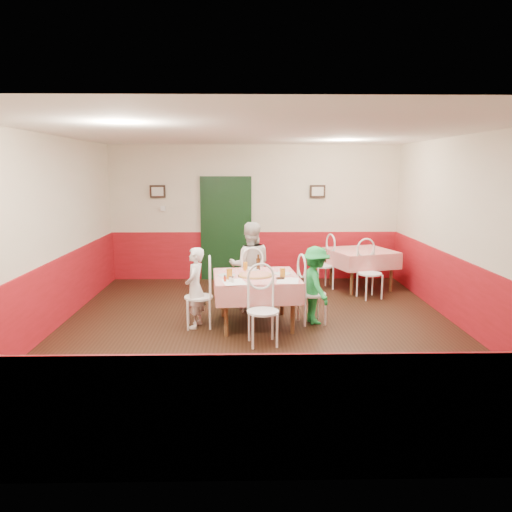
{
  "coord_description": "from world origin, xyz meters",
  "views": [
    {
      "loc": [
        -0.18,
        -6.9,
        2.32
      ],
      "look_at": [
        -0.04,
        0.3,
        1.05
      ],
      "focal_mm": 35.0,
      "sensor_mm": 36.0,
      "label": 1
    }
  ],
  "objects_px": {
    "chair_right": "(312,294)",
    "chair_second_b": "(370,274)",
    "glass_b": "(283,273)",
    "second_table": "(360,269)",
    "chair_left": "(199,297)",
    "chair_far": "(251,283)",
    "chair_second_a": "(322,266)",
    "wallet": "(280,278)",
    "glass_a": "(229,274)",
    "glass_c": "(245,266)",
    "diner_right": "(315,285)",
    "main_table": "(256,300)",
    "beer_bottle": "(258,263)",
    "pizza": "(255,275)",
    "diner_far": "(250,266)",
    "chair_near": "(263,312)",
    "diner_left": "(195,288)"
  },
  "relations": [
    {
      "from": "chair_right",
      "to": "chair_second_b",
      "type": "bearing_deg",
      "value": -52.46
    },
    {
      "from": "glass_b",
      "to": "second_table",
      "type": "bearing_deg",
      "value": 55.31
    },
    {
      "from": "chair_right",
      "to": "chair_second_b",
      "type": "height_order",
      "value": "same"
    },
    {
      "from": "chair_left",
      "to": "chair_far",
      "type": "distance_m",
      "value": 1.2
    },
    {
      "from": "chair_second_a",
      "to": "second_table",
      "type": "bearing_deg",
      "value": 72.69
    },
    {
      "from": "chair_far",
      "to": "chair_second_b",
      "type": "xyz_separation_m",
      "value": [
        2.16,
        0.68,
        0.0
      ]
    },
    {
      "from": "wallet",
      "to": "glass_a",
      "type": "bearing_deg",
      "value": 176.15
    },
    {
      "from": "chair_second_b",
      "to": "glass_c",
      "type": "relative_size",
      "value": 6.88
    },
    {
      "from": "glass_c",
      "to": "second_table",
      "type": "bearing_deg",
      "value": 40.44
    },
    {
      "from": "second_table",
      "to": "diner_right",
      "type": "relative_size",
      "value": 0.95
    },
    {
      "from": "main_table",
      "to": "beer_bottle",
      "type": "distance_m",
      "value": 0.65
    },
    {
      "from": "chair_right",
      "to": "pizza",
      "type": "distance_m",
      "value": 0.93
    },
    {
      "from": "chair_left",
      "to": "pizza",
      "type": "bearing_deg",
      "value": 86.32
    },
    {
      "from": "main_table",
      "to": "diner_far",
      "type": "bearing_deg",
      "value": 95.04
    },
    {
      "from": "chair_near",
      "to": "chair_second_b",
      "type": "distance_m",
      "value": 3.11
    },
    {
      "from": "glass_c",
      "to": "chair_second_b",
      "type": "bearing_deg",
      "value": 27.37
    },
    {
      "from": "chair_near",
      "to": "glass_a",
      "type": "xyz_separation_m",
      "value": [
        -0.46,
        0.57,
        0.39
      ]
    },
    {
      "from": "chair_near",
      "to": "wallet",
      "type": "height_order",
      "value": "chair_near"
    },
    {
      "from": "chair_right",
      "to": "diner_left",
      "type": "distance_m",
      "value": 1.76
    },
    {
      "from": "beer_bottle",
      "to": "diner_right",
      "type": "xyz_separation_m",
      "value": [
        0.85,
        -0.34,
        -0.28
      ]
    },
    {
      "from": "glass_c",
      "to": "wallet",
      "type": "bearing_deg",
      "value": -51.45
    },
    {
      "from": "glass_a",
      "to": "diner_right",
      "type": "bearing_deg",
      "value": 15.35
    },
    {
      "from": "chair_near",
      "to": "beer_bottle",
      "type": "height_order",
      "value": "beer_bottle"
    },
    {
      "from": "chair_near",
      "to": "diner_right",
      "type": "relative_size",
      "value": 0.77
    },
    {
      "from": "glass_b",
      "to": "diner_far",
      "type": "distance_m",
      "value": 1.18
    },
    {
      "from": "glass_a",
      "to": "diner_far",
      "type": "relative_size",
      "value": 0.1
    },
    {
      "from": "beer_bottle",
      "to": "glass_a",
      "type": "bearing_deg",
      "value": -121.53
    },
    {
      "from": "glass_b",
      "to": "glass_c",
      "type": "relative_size",
      "value": 1.07
    },
    {
      "from": "chair_near",
      "to": "diner_left",
      "type": "xyz_separation_m",
      "value": [
        -0.97,
        0.77,
        0.14
      ]
    },
    {
      "from": "second_table",
      "to": "glass_a",
      "type": "height_order",
      "value": "glass_a"
    },
    {
      "from": "main_table",
      "to": "chair_left",
      "type": "bearing_deg",
      "value": -174.96
    },
    {
      "from": "glass_a",
      "to": "diner_right",
      "type": "distance_m",
      "value": 1.35
    },
    {
      "from": "chair_second_b",
      "to": "glass_c",
      "type": "height_order",
      "value": "chair_second_b"
    },
    {
      "from": "main_table",
      "to": "second_table",
      "type": "xyz_separation_m",
      "value": [
        2.08,
        2.28,
        0.0
      ]
    },
    {
      "from": "chair_right",
      "to": "chair_second_a",
      "type": "height_order",
      "value": "same"
    },
    {
      "from": "chair_right",
      "to": "diner_right",
      "type": "height_order",
      "value": "diner_right"
    },
    {
      "from": "pizza",
      "to": "chair_right",
      "type": "bearing_deg",
      "value": 8.71
    },
    {
      "from": "wallet",
      "to": "diner_right",
      "type": "relative_size",
      "value": 0.09
    },
    {
      "from": "chair_left",
      "to": "diner_left",
      "type": "height_order",
      "value": "diner_left"
    },
    {
      "from": "second_table",
      "to": "chair_near",
      "type": "xyz_separation_m",
      "value": [
        -2.01,
        -3.13,
        0.08
      ]
    },
    {
      "from": "pizza",
      "to": "chair_second_b",
      "type": "bearing_deg",
      "value": 37.12
    },
    {
      "from": "glass_a",
      "to": "diner_left",
      "type": "distance_m",
      "value": 0.6
    },
    {
      "from": "glass_c",
      "to": "wallet",
      "type": "relative_size",
      "value": 1.19
    },
    {
      "from": "pizza",
      "to": "diner_right",
      "type": "bearing_deg",
      "value": 8.51
    },
    {
      "from": "chair_far",
      "to": "diner_far",
      "type": "xyz_separation_m",
      "value": [
        -0.0,
        0.05,
        0.28
      ]
    },
    {
      "from": "chair_far",
      "to": "diner_left",
      "type": "height_order",
      "value": "diner_left"
    },
    {
      "from": "chair_left",
      "to": "diner_right",
      "type": "height_order",
      "value": "diner_right"
    },
    {
      "from": "chair_left",
      "to": "diner_left",
      "type": "distance_m",
      "value": 0.15
    },
    {
      "from": "main_table",
      "to": "diner_far",
      "type": "distance_m",
      "value": 0.97
    },
    {
      "from": "chair_right",
      "to": "chair_second_a",
      "type": "bearing_deg",
      "value": -24.54
    }
  ]
}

